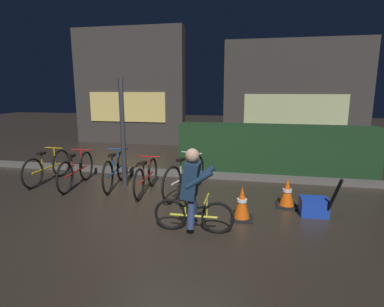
% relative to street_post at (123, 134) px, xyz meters
% --- Properties ---
extents(ground_plane, '(40.00, 40.00, 0.00)m').
position_rel_street_post_xyz_m(ground_plane, '(1.42, -1.20, -1.13)').
color(ground_plane, '#2D261E').
extents(sidewalk_curb, '(12.00, 0.24, 0.12)m').
position_rel_street_post_xyz_m(sidewalk_curb, '(1.42, 1.00, -1.07)').
color(sidewalk_curb, '#56544F').
rests_on(sidewalk_curb, ground).
extents(hedge_row, '(4.80, 0.70, 1.18)m').
position_rel_street_post_xyz_m(hedge_row, '(3.22, 1.90, -0.54)').
color(hedge_row, '#19381C').
rests_on(hedge_row, ground).
extents(storefront_left, '(4.27, 0.54, 4.30)m').
position_rel_street_post_xyz_m(storefront_left, '(-2.05, 5.30, 1.00)').
color(storefront_left, '#383330').
rests_on(storefront_left, ground).
extents(storefront_right, '(5.13, 0.54, 3.81)m').
position_rel_street_post_xyz_m(storefront_right, '(4.06, 6.00, 0.76)').
color(storefront_right, '#383330').
rests_on(storefront_right, ground).
extents(street_post, '(0.10, 0.10, 2.27)m').
position_rel_street_post_xyz_m(street_post, '(0.00, 0.00, 0.00)').
color(street_post, '#2D2D33').
rests_on(street_post, ground).
extents(parked_bike_leftmost, '(0.46, 1.62, 0.75)m').
position_rel_street_post_xyz_m(parked_bike_leftmost, '(-1.80, -0.10, -0.80)').
color(parked_bike_leftmost, black).
rests_on(parked_bike_leftmost, ground).
extents(parked_bike_left_mid, '(0.46, 1.65, 0.76)m').
position_rel_street_post_xyz_m(parked_bike_left_mid, '(-0.99, -0.26, -0.79)').
color(parked_bike_left_mid, black).
rests_on(parked_bike_left_mid, ground).
extents(parked_bike_center_left, '(0.46, 1.68, 0.78)m').
position_rel_street_post_xyz_m(parked_bike_center_left, '(-0.17, -0.09, -0.78)').
color(parked_bike_center_left, black).
rests_on(parked_bike_center_left, ground).
extents(parked_bike_center_right, '(0.46, 1.52, 0.70)m').
position_rel_street_post_xyz_m(parked_bike_center_right, '(0.62, -0.34, -0.81)').
color(parked_bike_center_right, black).
rests_on(parked_bike_center_right, ground).
extents(parked_bike_right_mid, '(0.54, 1.72, 0.81)m').
position_rel_street_post_xyz_m(parked_bike_right_mid, '(1.42, -0.32, -0.77)').
color(parked_bike_right_mid, black).
rests_on(parked_bike_right_mid, ground).
extents(traffic_cone_near, '(0.36, 0.36, 0.55)m').
position_rel_street_post_xyz_m(traffic_cone_near, '(2.58, -1.30, -0.87)').
color(traffic_cone_near, black).
rests_on(traffic_cone_near, ground).
extents(traffic_cone_far, '(0.36, 0.36, 0.52)m').
position_rel_street_post_xyz_m(traffic_cone_far, '(3.34, -0.58, -0.88)').
color(traffic_cone_far, black).
rests_on(traffic_cone_far, ground).
extents(blue_crate, '(0.45, 0.34, 0.30)m').
position_rel_street_post_xyz_m(blue_crate, '(3.74, -0.90, -0.98)').
color(blue_crate, '#193DB7').
rests_on(blue_crate, ground).
extents(cyclist, '(1.19, 0.51, 1.25)m').
position_rel_street_post_xyz_m(cyclist, '(1.89, -1.88, -0.51)').
color(cyclist, black).
rests_on(cyclist, ground).
extents(closed_umbrella, '(0.16, 0.45, 0.77)m').
position_rel_street_post_xyz_m(closed_umbrella, '(3.97, -1.15, -0.75)').
color(closed_umbrella, black).
rests_on(closed_umbrella, ground).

